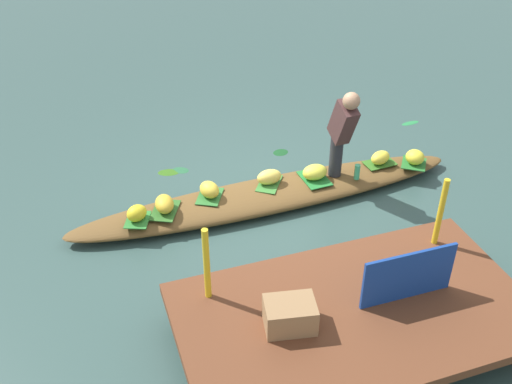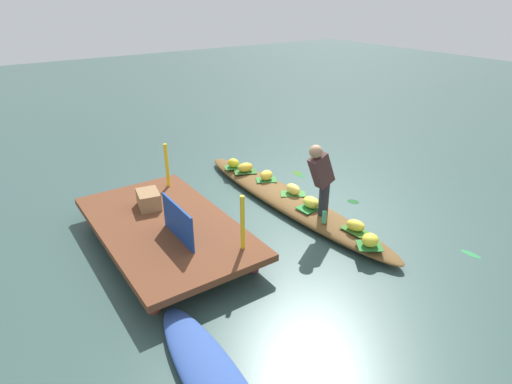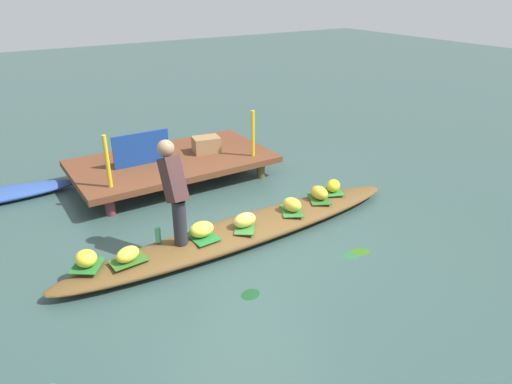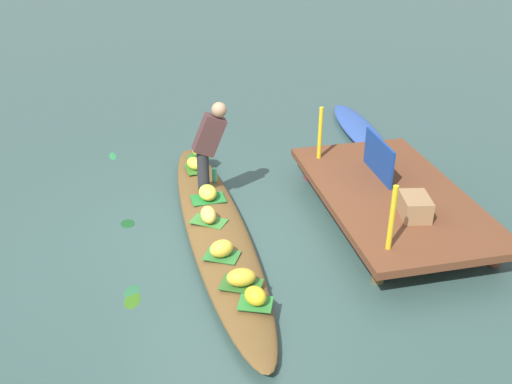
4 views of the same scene
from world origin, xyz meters
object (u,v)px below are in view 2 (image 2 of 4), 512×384
object	(u,v)px
vendor_boat	(288,200)
vendor_person	(321,176)
banana_bunch_5	(293,189)
banana_bunch_2	(311,202)
produce_crate	(149,199)
banana_bunch_1	(266,175)
banana_bunch_0	(355,225)
market_banner	(178,222)
banana_bunch_6	(370,240)
water_bottle	(324,217)
banana_bunch_4	(245,167)
banana_bunch_3	(233,163)

from	to	relation	value
vendor_boat	vendor_person	distance (m)	1.19
banana_bunch_5	vendor_person	xyz separation A→B (m)	(-0.85, 0.16, 0.60)
banana_bunch_2	produce_crate	distance (m)	2.62
banana_bunch_1	vendor_person	distance (m)	1.72
banana_bunch_1	vendor_person	world-z (taller)	vendor_person
banana_bunch_0	market_banner	world-z (taller)	market_banner
market_banner	vendor_person	bearing A→B (deg)	-99.57
banana_bunch_6	market_banner	world-z (taller)	market_banner
water_bottle	produce_crate	world-z (taller)	produce_crate
banana_bunch_5	produce_crate	xyz separation A→B (m)	(0.68, 2.38, 0.19)
banana_bunch_4	market_banner	size ratio (longest dim) A/B	0.34
banana_bunch_4	produce_crate	world-z (taller)	produce_crate
banana_bunch_1	banana_bunch_3	distance (m)	0.91
banana_bunch_1	banana_bunch_0	bearing A→B (deg)	-179.69
vendor_boat	produce_crate	distance (m)	2.42
banana_bunch_3	banana_bunch_5	bearing A→B (deg)	-172.49
banana_bunch_3	water_bottle	distance (m)	2.71
banana_bunch_0	vendor_person	size ratio (longest dim) A/B	0.23
vendor_person	vendor_boat	bearing A→B (deg)	-4.84
vendor_boat	market_banner	world-z (taller)	market_banner
banana_bunch_4	market_banner	bearing A→B (deg)	128.25
banana_bunch_0	banana_bunch_5	xyz separation A→B (m)	(1.51, -0.02, 0.01)
vendor_person	banana_bunch_3	bearing A→B (deg)	1.29
banana_bunch_0	banana_bunch_3	size ratio (longest dim) A/B	1.18
banana_bunch_5	vendor_person	bearing A→B (deg)	169.21
banana_bunch_2	vendor_boat	bearing A→B (deg)	0.89
banana_bunch_1	banana_bunch_3	bearing A→B (deg)	11.78
vendor_boat	banana_bunch_6	size ratio (longest dim) A/B	20.32
banana_bunch_1	market_banner	bearing A→B (deg)	117.24
banana_bunch_2	banana_bunch_6	xyz separation A→B (m)	(-1.35, 0.09, 0.00)
banana_bunch_5	banana_bunch_6	distance (m)	1.93
banana_bunch_6	vendor_boat	bearing A→B (deg)	-2.35
vendor_boat	banana_bunch_2	size ratio (longest dim) A/B	15.76
vendor_person	market_banner	xyz separation A→B (m)	(0.39, 2.23, -0.28)
banana_bunch_6	vendor_person	distance (m)	1.23
vendor_boat	banana_bunch_1	size ratio (longest dim) A/B	18.06
banana_bunch_0	produce_crate	xyz separation A→B (m)	(2.18, 2.36, 0.20)
banana_bunch_5	market_banner	distance (m)	2.46
banana_bunch_5	banana_bunch_6	bearing A→B (deg)	175.03
banana_bunch_0	banana_bunch_2	world-z (taller)	banana_bunch_2
banana_bunch_0	market_banner	distance (m)	2.62
banana_bunch_3	vendor_person	world-z (taller)	vendor_person
vendor_boat	produce_crate	world-z (taller)	produce_crate
banana_bunch_0	water_bottle	bearing A→B (deg)	26.64
banana_bunch_2	market_banner	distance (m)	2.34
banana_bunch_2	banana_bunch_6	bearing A→B (deg)	176.23
banana_bunch_0	vendor_person	world-z (taller)	vendor_person
banana_bunch_1	vendor_person	xyz separation A→B (m)	(-1.61, 0.13, 0.60)
vendor_person	market_banner	distance (m)	2.28
banana_bunch_6	banana_bunch_4	bearing A→B (deg)	-0.46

